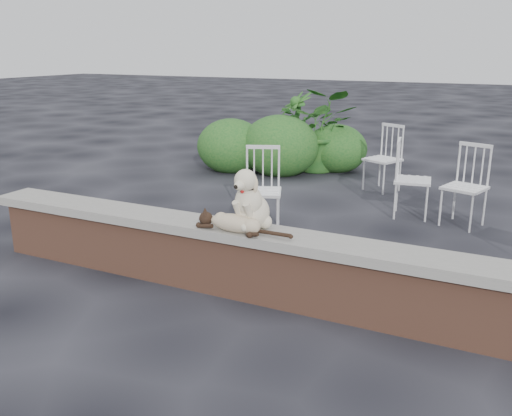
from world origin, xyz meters
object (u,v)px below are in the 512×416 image
at_px(chair_b, 383,158).
at_px(chair_d, 465,186).
at_px(dog, 253,197).
at_px(chair_a, 262,190).
at_px(potted_plant_a, 321,130).
at_px(cat, 235,222).
at_px(potted_plant_b, 296,127).
at_px(chair_e, 413,179).

distance_m(chair_b, chair_d, 1.74).
height_order(dog, chair_a, dog).
bearing_deg(potted_plant_a, chair_a, -81.64).
distance_m(chair_d, potted_plant_a, 3.25).
xyz_separation_m(dog, chair_b, (0.11, 3.93, -0.37)).
bearing_deg(chair_a, cat, -93.44).
bearing_deg(cat, potted_plant_b, 112.05).
xyz_separation_m(chair_b, potted_plant_b, (-1.85, 1.28, 0.16)).
height_order(chair_a, chair_e, same).
bearing_deg(chair_d, potted_plant_a, 157.28).
height_order(dog, cat, dog).
xyz_separation_m(chair_a, potted_plant_a, (-0.48, 3.27, 0.21)).
relative_size(chair_d, potted_plant_b, 0.74).
height_order(chair_e, potted_plant_a, potted_plant_a).
bearing_deg(chair_d, potted_plant_b, 158.32).
xyz_separation_m(dog, potted_plant_a, (-1.13, 4.80, -0.15)).
bearing_deg(chair_a, potted_plant_a, 76.27).
bearing_deg(potted_plant_a, chair_e, -46.55).
bearing_deg(chair_b, cat, -67.94).
distance_m(chair_a, potted_plant_a, 3.32).
relative_size(dog, chair_e, 0.55).
bearing_deg(chair_e, cat, 155.72).
bearing_deg(chair_a, potted_plant_b, 84.34).
relative_size(cat, potted_plant_a, 0.71).
bearing_deg(chair_e, chair_d, -109.09).
bearing_deg(chair_a, chair_e, 20.79).
xyz_separation_m(chair_a, potted_plant_b, (-1.09, 3.69, 0.16)).
xyz_separation_m(dog, chair_d, (1.35, 2.71, -0.37)).
bearing_deg(potted_plant_a, chair_d, -40.14).
height_order(cat, chair_b, chair_b).
bearing_deg(chair_e, chair_b, 21.00).
relative_size(cat, chair_e, 1.04).
bearing_deg(dog, chair_d, 68.43).
xyz_separation_m(chair_b, chair_d, (1.24, -1.22, 0.00)).
height_order(cat, chair_a, chair_a).
bearing_deg(potted_plant_a, cat, -78.06).
xyz_separation_m(chair_e, chair_d, (0.60, -0.11, 0.00)).
bearing_deg(potted_plant_b, cat, -72.87).
distance_m(dog, potted_plant_a, 4.93).
xyz_separation_m(chair_e, potted_plant_a, (-1.88, 1.98, 0.21)).
relative_size(chair_b, potted_plant_b, 0.74).
distance_m(cat, chair_e, 3.09).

